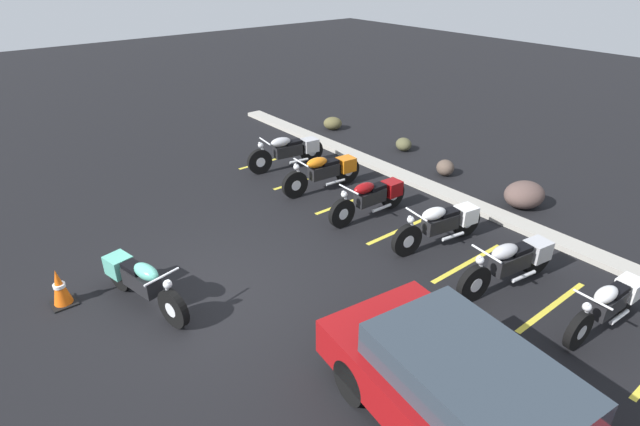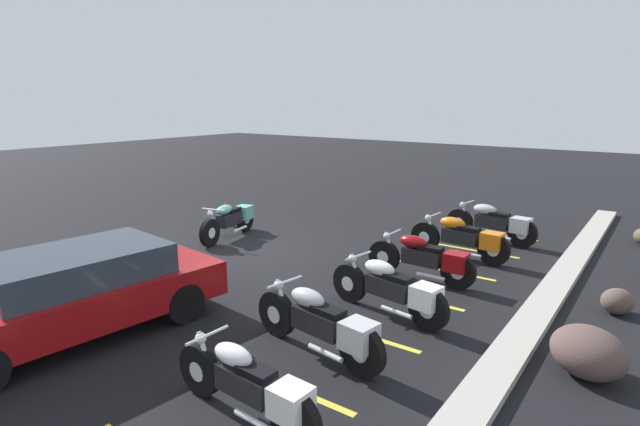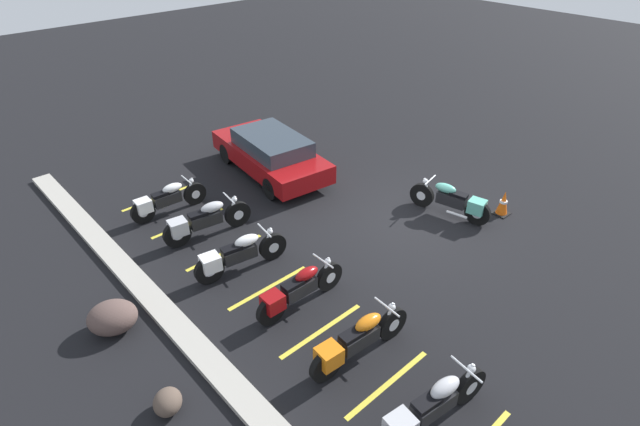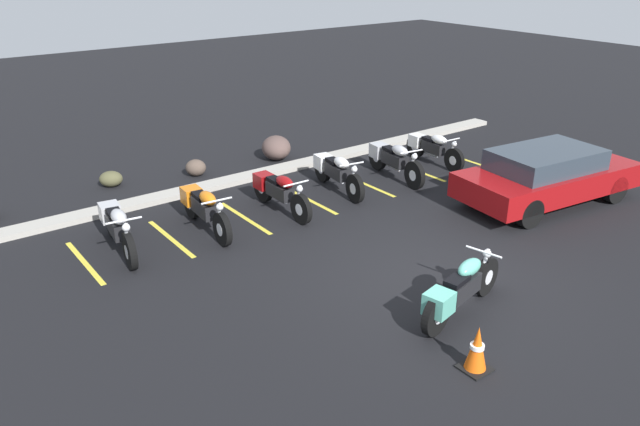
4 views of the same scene
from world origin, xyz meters
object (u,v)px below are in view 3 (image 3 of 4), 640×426
at_px(parked_bike_1, 356,341).
at_px(parked_bike_5, 165,200).
at_px(parked_bike_4, 203,221).
at_px(car_red, 271,153).
at_px(traffic_cone, 503,203).
at_px(parked_bike_0, 430,408).
at_px(parked_bike_2, 297,290).
at_px(parked_bike_3, 237,255).
at_px(landscape_rock_3, 168,402).
at_px(landscape_rock_2, 112,317).
at_px(motorcycle_teal_featured, 454,201).

distance_m(parked_bike_1, parked_bike_5, 6.90).
distance_m(parked_bike_4, car_red, 3.71).
bearing_deg(traffic_cone, parked_bike_0, 111.37).
height_order(parked_bike_2, parked_bike_3, parked_bike_3).
distance_m(parked_bike_0, parked_bike_4, 7.05).
distance_m(parked_bike_1, car_red, 7.68).
bearing_deg(parked_bike_2, landscape_rock_3, -171.06).
distance_m(parked_bike_4, landscape_rock_3, 5.04).
height_order(landscape_rock_2, landscape_rock_3, landscape_rock_2).
xyz_separation_m(parked_bike_5, landscape_rock_3, (-5.57, 2.91, -0.23)).
bearing_deg(parked_bike_0, car_red, 75.52).
distance_m(parked_bike_0, parked_bike_3, 5.35).
height_order(parked_bike_2, parked_bike_5, parked_bike_2).
bearing_deg(parked_bike_5, motorcycle_teal_featured, -39.91).
height_order(parked_bike_5, car_red, car_red).
relative_size(parked_bike_1, parked_bike_2, 1.03).
bearing_deg(car_red, parked_bike_0, 164.66).
relative_size(parked_bike_1, car_red, 0.51).
relative_size(motorcycle_teal_featured, car_red, 0.50).
height_order(parked_bike_2, car_red, car_red).
bearing_deg(parked_bike_5, parked_bike_0, -86.79).
bearing_deg(parked_bike_0, parked_bike_1, 92.91).
bearing_deg(motorcycle_teal_featured, parked_bike_4, 44.19).
bearing_deg(landscape_rock_2, parked_bike_3, -92.75).
xyz_separation_m(parked_bike_0, landscape_rock_3, (3.09, 2.93, -0.27)).
height_order(parked_bike_1, landscape_rock_3, parked_bike_1).
xyz_separation_m(motorcycle_teal_featured, parked_bike_1, (-1.69, 5.42, 0.01)).
bearing_deg(landscape_rock_3, parked_bike_0, -136.51).
xyz_separation_m(parked_bike_3, parked_bike_5, (3.31, 0.03, -0.03)).
bearing_deg(parked_bike_3, parked_bike_4, 93.35).
bearing_deg(parked_bike_4, parked_bike_1, -82.00).
relative_size(parked_bike_1, parked_bike_4, 1.00).
height_order(landscape_rock_3, traffic_cone, traffic_cone).
bearing_deg(motorcycle_teal_featured, parked_bike_0, 109.68).
bearing_deg(landscape_rock_3, car_red, -49.23).
bearing_deg(car_red, motorcycle_teal_featured, -151.70).
distance_m(parked_bike_0, parked_bike_1, 1.77).
bearing_deg(parked_bike_2, parked_bike_1, -92.39).
xyz_separation_m(parked_bike_5, landscape_rock_2, (-3.18, 2.81, -0.12)).
relative_size(parked_bike_3, landscape_rock_2, 2.37).
bearing_deg(landscape_rock_3, traffic_cone, -92.91).
distance_m(car_red, landscape_rock_2, 7.10).
relative_size(motorcycle_teal_featured, parked_bike_5, 1.05).
bearing_deg(parked_bike_4, parked_bike_3, -87.34).
xyz_separation_m(parked_bike_3, traffic_cone, (-2.74, -6.65, -0.15)).
bearing_deg(car_red, parked_bike_5, 96.74).
distance_m(parked_bike_5, landscape_rock_2, 4.24).
xyz_separation_m(motorcycle_teal_featured, landscape_rock_2, (2.04, 8.40, -0.15)).
relative_size(car_red, landscape_rock_2, 4.72).
distance_m(parked_bike_2, parked_bike_4, 3.51).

